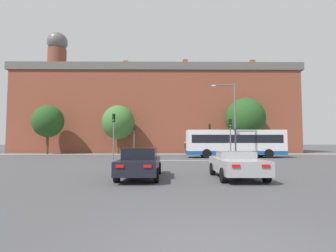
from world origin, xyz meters
TOP-DOWN VIEW (x-y plane):
  - ground_plane at (0.00, 0.00)m, footprint 400.00×400.00m
  - stop_line_strip at (0.00, 20.90)m, footprint 8.96×0.30m
  - far_pavement at (0.00, 34.59)m, footprint 69.96×2.50m
  - brick_civic_building at (-2.84, 43.66)m, footprint 48.76×12.08m
  - car_saloon_left at (-2.16, 8.64)m, footprint 1.96×4.93m
  - car_roadster_right at (2.47, 8.34)m, footprint 2.08×4.35m
  - bus_crossing_lead at (6.97, 25.68)m, footprint 10.99×2.76m
  - traffic_light_near_right at (5.42, 21.32)m, footprint 0.26×0.31m
  - traffic_light_far_right at (5.46, 33.56)m, footprint 0.26×0.31m
  - traffic_light_near_left at (-6.02, 21.40)m, footprint 0.26×0.31m
  - traffic_light_far_left at (-5.52, 34.04)m, footprint 0.26×0.31m
  - street_lamp_junction at (5.66, 21.96)m, footprint 2.46×0.36m
  - pedestrian_waiting at (2.03, 35.15)m, footprint 0.29×0.43m
  - pedestrian_walking_east at (7.98, 35.20)m, footprint 0.44×0.32m
  - tree_by_building at (-8.11, 35.41)m, footprint 4.90×4.90m
  - tree_kerbside at (-18.39, 34.61)m, footprint 4.54×4.54m
  - tree_distant at (11.39, 35.93)m, footprint 6.08×6.08m

SIDE VIEW (x-z plane):
  - ground_plane at x=0.00m, z-range 0.00..0.00m
  - stop_line_strip at x=0.00m, z-range 0.00..0.01m
  - far_pavement at x=0.00m, z-range 0.00..0.01m
  - car_roadster_right at x=2.47m, z-range 0.03..1.31m
  - car_saloon_left at x=-2.16m, z-range 0.02..1.47m
  - pedestrian_walking_east at x=7.98m, z-range 0.13..1.76m
  - pedestrian_waiting at x=2.03m, z-range 0.17..1.99m
  - bus_crossing_lead at x=6.97m, z-range 0.12..3.23m
  - traffic_light_far_left at x=-5.52m, z-range 0.70..4.66m
  - traffic_light_near_right at x=5.42m, z-range 0.70..4.71m
  - traffic_light_far_right at x=5.46m, z-range 0.75..5.19m
  - traffic_light_near_left at x=-6.02m, z-range 0.76..5.30m
  - street_lamp_junction at x=5.66m, z-range 0.85..8.53m
  - tree_by_building at x=-8.11m, z-range 1.09..8.44m
  - tree_kerbside at x=-18.39m, z-range 1.22..8.47m
  - tree_distant at x=11.39m, z-range 1.11..9.73m
  - brick_civic_building at x=-2.84m, z-range -3.52..18.71m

